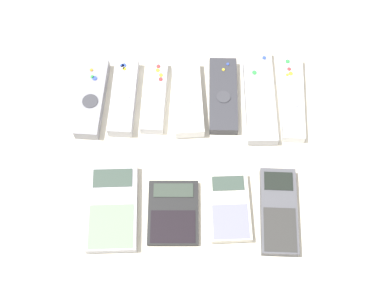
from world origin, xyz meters
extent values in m
plane|color=beige|center=(0.00, 0.00, 0.00)|extent=(3.00, 3.00, 0.00)
cube|color=gray|center=(-0.19, 0.12, 0.01)|extent=(0.06, 0.17, 0.02)
cylinder|color=#38383D|center=(-0.19, 0.11, 0.02)|extent=(0.03, 0.03, 0.00)
cylinder|color=orange|center=(-0.19, 0.18, 0.02)|extent=(0.01, 0.01, 0.00)
cylinder|color=blue|center=(-0.19, 0.16, 0.02)|extent=(0.01, 0.01, 0.00)
cylinder|color=green|center=(-0.19, 0.16, 0.02)|extent=(0.01, 0.01, 0.00)
cube|color=#B7B7BC|center=(-0.13, 0.12, 0.01)|extent=(0.05, 0.16, 0.02)
cylinder|color=silver|center=(-0.13, 0.12, 0.02)|extent=(0.03, 0.03, 0.00)
cylinder|color=yellow|center=(-0.13, 0.18, 0.02)|extent=(0.01, 0.01, 0.00)
cylinder|color=silver|center=(-0.13, 0.18, 0.02)|extent=(0.01, 0.01, 0.00)
cylinder|color=blue|center=(-0.13, 0.19, 0.02)|extent=(0.01, 0.01, 0.00)
cylinder|color=blue|center=(-0.14, 0.19, 0.02)|extent=(0.01, 0.01, 0.00)
cube|color=silver|center=(-0.07, 0.13, 0.01)|extent=(0.05, 0.16, 0.02)
cylinder|color=silver|center=(-0.07, 0.12, 0.02)|extent=(0.03, 0.03, 0.00)
cylinder|color=red|center=(-0.07, 0.19, 0.02)|extent=(0.01, 0.01, 0.00)
cylinder|color=red|center=(-0.06, 0.16, 0.02)|extent=(0.01, 0.01, 0.00)
cylinder|color=yellow|center=(-0.06, 0.17, 0.02)|extent=(0.01, 0.01, 0.00)
cylinder|color=yellow|center=(-0.07, 0.18, 0.02)|extent=(0.01, 0.01, 0.00)
cube|color=white|center=(-0.01, 0.12, 0.01)|extent=(0.06, 0.16, 0.02)
cylinder|color=#99999E|center=(-0.01, 0.12, 0.02)|extent=(0.03, 0.03, 0.00)
cylinder|color=silver|center=(-0.01, 0.17, 0.02)|extent=(0.01, 0.01, 0.00)
cylinder|color=silver|center=(-0.01, 0.15, 0.02)|extent=(0.01, 0.01, 0.00)
cylinder|color=silver|center=(-0.02, 0.18, 0.02)|extent=(0.01, 0.01, 0.00)
cube|color=#333338|center=(0.06, 0.13, 0.01)|extent=(0.06, 0.16, 0.02)
cylinder|color=#38383D|center=(0.06, 0.12, 0.02)|extent=(0.03, 0.03, 0.00)
cylinder|color=yellow|center=(0.06, 0.18, 0.02)|extent=(0.01, 0.01, 0.00)
cylinder|color=blue|center=(0.07, 0.19, 0.02)|extent=(0.01, 0.01, 0.00)
cube|color=#B7B7BC|center=(0.13, 0.13, 0.01)|extent=(0.06, 0.20, 0.02)
cylinder|color=green|center=(0.12, 0.17, 0.02)|extent=(0.01, 0.01, 0.00)
cylinder|color=blue|center=(0.14, 0.21, 0.02)|extent=(0.01, 0.01, 0.00)
cube|color=white|center=(0.19, 0.12, 0.01)|extent=(0.05, 0.18, 0.02)
cylinder|color=#99999E|center=(0.19, 0.11, 0.02)|extent=(0.03, 0.03, 0.00)
cylinder|color=yellow|center=(0.18, 0.17, 0.02)|extent=(0.01, 0.01, 0.00)
cylinder|color=yellow|center=(0.19, 0.17, 0.02)|extent=(0.01, 0.01, 0.00)
cylinder|color=red|center=(0.19, 0.18, 0.02)|extent=(0.01, 0.01, 0.00)
cylinder|color=green|center=(0.19, 0.20, 0.02)|extent=(0.01, 0.01, 0.00)
cube|color=#B2B2B7|center=(-0.14, -0.10, 0.01)|extent=(0.09, 0.16, 0.02)
cube|color=#38473D|center=(-0.14, -0.04, 0.02)|extent=(0.07, 0.04, 0.00)
cube|color=gray|center=(-0.14, -0.13, 0.02)|extent=(0.08, 0.08, 0.00)
cube|color=black|center=(-0.03, -0.10, 0.01)|extent=(0.09, 0.12, 0.01)
cube|color=#333D33|center=(-0.03, -0.07, 0.01)|extent=(0.07, 0.03, 0.00)
cube|color=black|center=(-0.03, -0.13, 0.01)|extent=(0.08, 0.06, 0.00)
cube|color=beige|center=(0.07, -0.10, 0.01)|extent=(0.07, 0.12, 0.02)
cube|color=#38473D|center=(0.06, -0.05, 0.02)|extent=(0.06, 0.03, 0.00)
cube|color=gray|center=(0.07, -0.12, 0.02)|extent=(0.06, 0.06, 0.00)
cube|color=#4C4C51|center=(0.15, -0.10, 0.01)|extent=(0.07, 0.16, 0.02)
cube|color=black|center=(0.15, -0.05, 0.02)|extent=(0.05, 0.04, 0.00)
cube|color=#30302D|center=(0.15, -0.14, 0.02)|extent=(0.06, 0.08, 0.00)
camera|label=1|loc=(0.00, -0.39, 0.90)|focal=50.00mm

